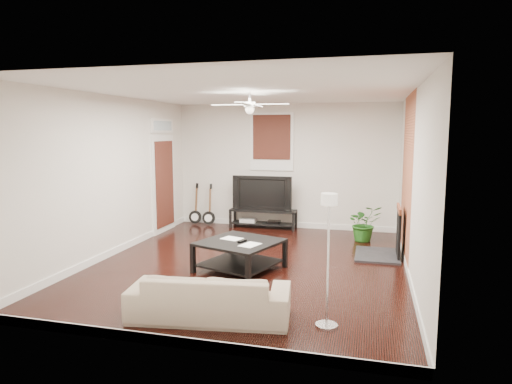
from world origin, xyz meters
The scene contains 14 objects.
room centered at (0.00, 0.00, 1.40)m, with size 5.01×6.01×2.81m.
brick_accent centered at (2.49, 1.00, 1.40)m, with size 0.02×2.20×2.80m, color #B5603A.
fireplace centered at (2.20, 1.00, 0.46)m, with size 0.80×1.10×0.92m, color black.
window_back centered at (-0.30, 2.97, 1.95)m, with size 1.00×0.06×1.30m, color #34150E.
door_left centered at (-2.46, 1.90, 1.25)m, with size 0.08×1.00×2.50m, color white.
tv_stand centered at (-0.45, 2.78, 0.21)m, with size 1.51×0.40×0.42m, color black.
tv centered at (-0.45, 2.80, 0.81)m, with size 1.35×0.18×0.78m, color black.
coffee_table centered at (-0.07, -0.35, 0.23)m, with size 1.11×1.11×0.47m, color black.
sofa centered at (0.12, -2.21, 0.27)m, with size 1.86×0.73×0.54m, color #C4AA93.
floor_lamp centered at (1.47, -2.11, 0.76)m, with size 0.25×0.25×1.52m, color silver, non-canonical shape.
potted_plant centered at (1.80, 2.07, 0.37)m, with size 0.66×0.57×0.73m, color #21601B.
guitar_left centered at (-2.09, 2.75, 0.49)m, with size 0.30×0.21×0.97m, color black, non-canonical shape.
guitar_right centered at (-1.74, 2.72, 0.49)m, with size 0.30×0.21×0.97m, color black, non-canonical shape.
ceiling_fan centered at (0.00, 0.00, 2.60)m, with size 1.24×1.24×0.32m, color white, non-canonical shape.
Camera 1 is at (1.90, -6.94, 2.17)m, focal length 31.38 mm.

